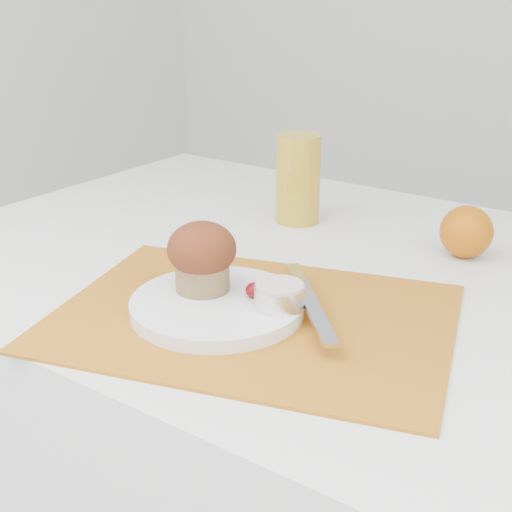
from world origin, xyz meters
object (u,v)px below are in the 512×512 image
Objects in this scene: table at (315,486)px; plate at (217,306)px; juice_glass at (298,179)px; orange at (466,232)px; muffin at (202,256)px.

table is 5.80× the size of plate.
plate is at bearing -72.86° from juice_glass.
juice_glass is at bearing 132.83° from table.
table is at bearing -47.17° from juice_glass.
muffin is (-0.20, -0.34, 0.03)m from orange.
table is at bearing -132.74° from orange.
plate is 0.40m from orange.
table is at bearing 81.62° from plate.
plate is 0.06m from muffin.
juice_glass reaches higher than orange.
table is at bearing 71.70° from muffin.
table is 0.48m from muffin.
muffin is (-0.03, 0.01, 0.05)m from plate.
plate is at bearing -115.86° from orange.
juice_glass is at bearing 102.64° from muffin.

